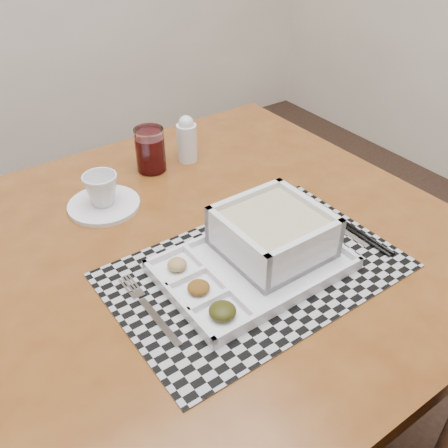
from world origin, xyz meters
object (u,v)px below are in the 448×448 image
at_px(serving_tray, 266,244).
at_px(cup, 101,190).
at_px(creamer_bottle, 187,139).
at_px(dining_table, 213,264).
at_px(juice_glass, 150,151).

xyz_separation_m(serving_tray, cup, (-0.17, 0.33, 0.01)).
xyz_separation_m(serving_tray, creamer_bottle, (0.08, 0.40, 0.02)).
height_order(dining_table, cup, cup).
xyz_separation_m(cup, juice_glass, (0.16, 0.08, 0.00)).
bearing_deg(juice_glass, serving_tray, -88.21).
bearing_deg(serving_tray, creamer_bottle, 78.52).
bearing_deg(serving_tray, cup, 117.46).
height_order(serving_tray, cup, serving_tray).
distance_m(serving_tray, cup, 0.37).
relative_size(juice_glass, creamer_bottle, 0.91).
distance_m(juice_glass, creamer_bottle, 0.09).
bearing_deg(juice_glass, dining_table, -95.08).
relative_size(dining_table, juice_glass, 9.15).
distance_m(dining_table, serving_tray, 0.16).
relative_size(serving_tray, creamer_bottle, 2.83).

